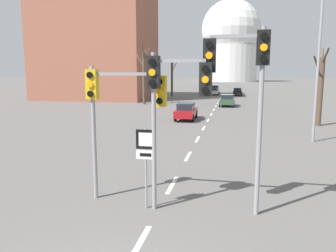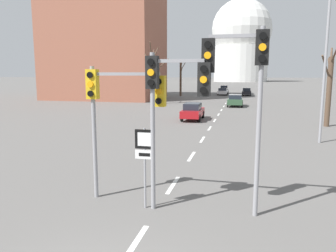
{
  "view_description": "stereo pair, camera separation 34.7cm",
  "coord_description": "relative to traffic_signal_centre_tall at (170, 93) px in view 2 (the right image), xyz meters",
  "views": [
    {
      "loc": [
        2.18,
        -4.76,
        4.19
      ],
      "look_at": [
        0.05,
        5.96,
        2.45
      ],
      "focal_mm": 35.0,
      "sensor_mm": 36.0,
      "label": 1
    },
    {
      "loc": [
        2.52,
        -4.68,
        4.19
      ],
      "look_at": [
        0.05,
        5.96,
        2.45
      ],
      "focal_mm": 35.0,
      "sensor_mm": 36.0,
      "label": 2
    }
  ],
  "objects": [
    {
      "name": "lane_stripe_0",
      "position": [
        -0.4,
        -2.21,
        -3.64
      ],
      "size": [
        0.16,
        2.0,
        0.01
      ],
      "primitive_type": "cube",
      "color": "silver",
      "rests_on": "ground_plane"
    },
    {
      "name": "lane_stripe_1",
      "position": [
        -0.4,
        2.29,
        -3.64
      ],
      "size": [
        0.16,
        2.0,
        0.01
      ],
      "primitive_type": "cube",
      "color": "silver",
      "rests_on": "ground_plane"
    },
    {
      "name": "lane_stripe_2",
      "position": [
        -0.4,
        6.79,
        -3.64
      ],
      "size": [
        0.16,
        2.0,
        0.01
      ],
      "primitive_type": "cube",
      "color": "silver",
      "rests_on": "ground_plane"
    },
    {
      "name": "lane_stripe_3",
      "position": [
        -0.4,
        11.29,
        -3.64
      ],
      "size": [
        0.16,
        2.0,
        0.01
      ],
      "primitive_type": "cube",
      "color": "silver",
      "rests_on": "ground_plane"
    },
    {
      "name": "lane_stripe_4",
      "position": [
        -0.4,
        15.79,
        -3.64
      ],
      "size": [
        0.16,
        2.0,
        0.01
      ],
      "primitive_type": "cube",
      "color": "silver",
      "rests_on": "ground_plane"
    },
    {
      "name": "lane_stripe_5",
      "position": [
        -0.4,
        20.29,
        -3.64
      ],
      "size": [
        0.16,
        2.0,
        0.01
      ],
      "primitive_type": "cube",
      "color": "silver",
      "rests_on": "ground_plane"
    },
    {
      "name": "lane_stripe_6",
      "position": [
        -0.4,
        24.79,
        -3.64
      ],
      "size": [
        0.16,
        2.0,
        0.01
      ],
      "primitive_type": "cube",
      "color": "silver",
      "rests_on": "ground_plane"
    },
    {
      "name": "lane_stripe_7",
      "position": [
        -0.4,
        29.29,
        -3.64
      ],
      "size": [
        0.16,
        2.0,
        0.01
      ],
      "primitive_type": "cube",
      "color": "silver",
      "rests_on": "ground_plane"
    },
    {
      "name": "lane_stripe_8",
      "position": [
        -0.4,
        33.79,
        -3.64
      ],
      "size": [
        0.16,
        2.0,
        0.01
      ],
      "primitive_type": "cube",
      "color": "silver",
      "rests_on": "ground_plane"
    },
    {
      "name": "lane_stripe_9",
      "position": [
        -0.4,
        38.29,
        -3.64
      ],
      "size": [
        0.16,
        2.0,
        0.01
      ],
      "primitive_type": "cube",
      "color": "silver",
      "rests_on": "ground_plane"
    },
    {
      "name": "lane_stripe_10",
      "position": [
        -0.4,
        42.79,
        -3.64
      ],
      "size": [
        0.16,
        2.0,
        0.01
      ],
      "primitive_type": "cube",
      "color": "silver",
      "rests_on": "ground_plane"
    },
    {
      "name": "lane_stripe_11",
      "position": [
        -0.4,
        47.29,
        -3.64
      ],
      "size": [
        0.16,
        2.0,
        0.01
      ],
      "primitive_type": "cube",
      "color": "silver",
      "rests_on": "ground_plane"
    },
    {
      "name": "traffic_signal_centre_tall",
      "position": [
        0.0,
        0.0,
        0.0
      ],
      "size": [
        1.9,
        0.34,
        4.81
      ],
      "color": "gray",
      "rests_on": "ground_plane"
    },
    {
      "name": "traffic_signal_near_right",
      "position": [
        2.06,
        0.18,
        0.51
      ],
      "size": [
        1.84,
        0.34,
        5.48
      ],
      "color": "gray",
      "rests_on": "ground_plane"
    },
    {
      "name": "traffic_signal_near_left",
      "position": [
        -1.89,
        0.5,
        -0.27
      ],
      "size": [
        2.63,
        0.34,
        4.44
      ],
      "color": "gray",
      "rests_on": "ground_plane"
    },
    {
      "name": "route_sign_post",
      "position": [
        -0.8,
        -0.02,
        -1.89
      ],
      "size": [
        0.6,
        0.08,
        2.56
      ],
      "color": "gray",
      "rests_on": "ground_plane"
    },
    {
      "name": "street_lamp_right",
      "position": [
        6.35,
        11.93,
        1.99
      ],
      "size": [
        2.4,
        0.36,
        9.25
      ],
      "color": "gray",
      "rests_on": "ground_plane"
    },
    {
      "name": "sedan_near_left",
      "position": [
        2.59,
        56.79,
        -2.87
      ],
      "size": [
        1.77,
        4.36,
        1.52
      ],
      "color": "black",
      "rests_on": "ground_plane"
    },
    {
      "name": "sedan_near_right",
      "position": [
        1.03,
        34.07,
        -2.83
      ],
      "size": [
        1.95,
        4.5,
        1.55
      ],
      "color": "#2D4C33",
      "rests_on": "ground_plane"
    },
    {
      "name": "sedan_mid_centre",
      "position": [
        -2.42,
        20.25,
        -2.84
      ],
      "size": [
        1.74,
        4.34,
        1.56
      ],
      "color": "maroon",
      "rests_on": "ground_plane"
    },
    {
      "name": "sedan_far_left",
      "position": [
        -2.1,
        62.56,
        -2.78
      ],
      "size": [
        1.75,
        3.85,
        1.76
      ],
      "color": "slate",
      "rests_on": "ground_plane"
    },
    {
      "name": "sedan_far_right",
      "position": [
        -2.05,
        57.14,
        -2.89
      ],
      "size": [
        1.94,
        4.57,
        1.46
      ],
      "color": "silver",
      "rests_on": "ground_plane"
    },
    {
      "name": "bare_tree_left_near",
      "position": [
        -9.69,
        52.31,
        0.09
      ],
      "size": [
        1.1,
        2.76,
        6.95
      ],
      "color": "brown",
      "rests_on": "ground_plane"
    },
    {
      "name": "bare_tree_right_near",
      "position": [
        8.68,
        18.9,
        -0.42
      ],
      "size": [
        1.52,
        3.62,
        6.36
      ],
      "color": "brown",
      "rests_on": "ground_plane"
    },
    {
      "name": "bare_tree_left_far",
      "position": [
        -10.37,
        34.76,
        0.41
      ],
      "size": [
        3.61,
        3.48,
        8.41
      ],
      "color": "brown",
      "rests_on": "ground_plane"
    },
    {
      "name": "capitol_dome",
      "position": [
        -0.4,
        178.51,
        18.51
      ],
      "size": [
        32.19,
        32.19,
        45.47
      ],
      "color": "silver",
      "rests_on": "ground_plane"
    },
    {
      "name": "apartment_block_left",
      "position": [
        -20.99,
        43.64,
        9.11
      ],
      "size": [
        18.0,
        14.0,
        25.5
      ],
      "primitive_type": "cube",
      "color": "#935642",
      "rests_on": "ground_plane"
    }
  ]
}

